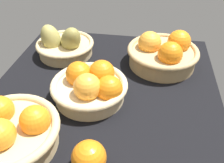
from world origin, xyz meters
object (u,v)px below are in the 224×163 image
object	(u,v)px
basket_far_left	(7,131)
basket_center	(91,86)
basket_near_right	(163,53)
loose_orange_back_gap	(89,158)
basket_far_right_pears	(64,45)

from	to	relation	value
basket_far_left	basket_center	world-z (taller)	basket_far_left
basket_far_left	basket_near_right	distance (cm)	56.36
basket_center	loose_orange_back_gap	xyz separation A→B (cm)	(-23.92, -5.07, -0.68)
basket_center	basket_far_left	bearing A→B (deg)	142.57
basket_near_right	basket_center	distance (cm)	30.65
basket_far_left	loose_orange_back_gap	xyz separation A→B (cm)	(-3.43, -20.75, -0.80)
basket_near_right	basket_far_right_pears	size ratio (longest dim) A/B	1.15
basket_far_right_pears	basket_center	bearing A→B (deg)	-145.69
loose_orange_back_gap	basket_far_left	bearing A→B (deg)	80.61
basket_far_left	basket_far_right_pears	distance (cm)	44.15
basket_far_left	basket_near_right	bearing A→B (deg)	-40.69
basket_far_left	loose_orange_back_gap	bearing A→B (deg)	-99.39
basket_far_right_pears	loose_orange_back_gap	xyz separation A→B (cm)	(-47.58, -21.21, -0.13)
basket_center	basket_far_right_pears	bearing A→B (deg)	34.31
basket_near_right	basket_far_right_pears	bearing A→B (deg)	87.83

